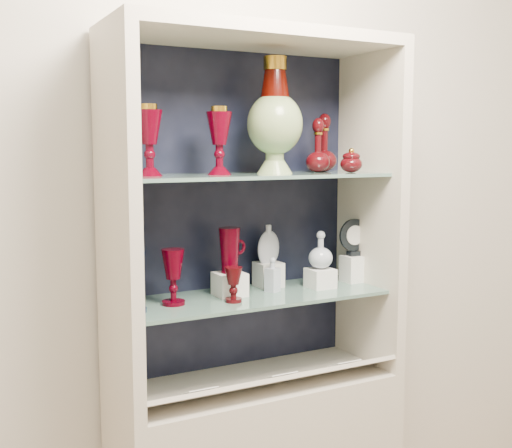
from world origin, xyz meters
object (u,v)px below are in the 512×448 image
cobalt_goblet (133,282)px  ruby_pitcher (230,250)px  ruby_goblet_tall (173,277)px  flat_flask (268,243)px  pedestal_lamp_left (149,140)px  ruby_decanter_b (318,144)px  pedestal_lamp_right (219,141)px  ruby_decanter_a (324,139)px  lidded_bowl (351,160)px  cameo_medallion (354,237)px  clear_round_decanter (321,251)px  enamel_urn (275,116)px  ruby_goblet_small (233,285)px  clear_square_bottle (273,274)px

cobalt_goblet → ruby_pitcher: 0.37m
ruby_goblet_tall → flat_flask: size_ratio=1.28×
pedestal_lamp_left → ruby_decanter_b: (0.63, 0.00, -0.01)m
pedestal_lamp_right → ruby_decanter_b: size_ratio=1.08×
ruby_decanter_b → flat_flask: 0.40m
ruby_decanter_b → ruby_goblet_tall: (-0.56, -0.02, -0.43)m
ruby_decanter_a → lidded_bowl: bearing=-80.0°
flat_flask → cameo_medallion: 0.34m
ruby_pitcher → clear_round_decanter: ruby_pitcher is taller
ruby_goblet_tall → enamel_urn: bearing=-1.4°
ruby_goblet_tall → clear_round_decanter: 0.57m
pedestal_lamp_right → ruby_pitcher: (0.05, 0.04, -0.37)m
ruby_decanter_b → clear_round_decanter: size_ratio=1.55×
enamel_urn → cameo_medallion: (0.36, 0.03, -0.44)m
pedestal_lamp_right → flat_flask: 0.46m
ruby_decanter_b → ruby_goblet_small: size_ratio=1.75×
lidded_bowl → ruby_goblet_tall: lidded_bowl is taller
lidded_bowl → clear_square_bottle: size_ratio=0.72×
ruby_pitcher → clear_round_decanter: bearing=-12.8°
ruby_decanter_a → flat_flask: ruby_decanter_a is taller
ruby_goblet_small → cameo_medallion: bearing=8.6°
enamel_urn → cameo_medallion: enamel_urn is taller
ruby_goblet_tall → ruby_pitcher: ruby_pitcher is taller
enamel_urn → cameo_medallion: 0.58m
flat_flask → clear_round_decanter: (0.16, -0.10, -0.03)m
pedestal_lamp_right → flat_flask: (0.24, 0.11, -0.37)m
ruby_goblet_small → ruby_pitcher: size_ratio=0.75×
ruby_goblet_small → cobalt_goblet: bearing=175.6°
enamel_urn → pedestal_lamp_right: bearing=180.0°
clear_square_bottle → ruby_goblet_small: bearing=-158.1°
pedestal_lamp_right → ruby_goblet_tall: 0.47m
ruby_decanter_b → lidded_bowl: bearing=-37.4°
ruby_goblet_tall → pedestal_lamp_right: bearing=-3.1°
ruby_decanter_b → enamel_urn: bearing=-172.6°
clear_square_bottle → pedestal_lamp_right: bearing=-172.8°
ruby_goblet_small → flat_flask: (0.22, 0.16, 0.10)m
pedestal_lamp_left → pedestal_lamp_right: bearing=-5.2°
cobalt_goblet → clear_round_decanter: (0.71, 0.03, 0.04)m
ruby_decanter_b → clear_square_bottle: (-0.18, 0.00, -0.46)m
cobalt_goblet → cameo_medallion: cameo_medallion is taller
lidded_bowl → ruby_goblet_small: size_ratio=0.76×
pedestal_lamp_left → ruby_goblet_small: bearing=-15.4°
enamel_urn → ruby_goblet_small: size_ratio=3.36×
ruby_pitcher → ruby_decanter_b: bearing=-9.1°
cobalt_goblet → ruby_goblet_tall: size_ratio=1.05×
ruby_decanter_a → flat_flask: size_ratio=1.68×
lidded_bowl → flat_flask: size_ratio=0.62×
ruby_decanter_b → clear_round_decanter: (0.00, -0.02, -0.39)m
cobalt_goblet → pedestal_lamp_right: bearing=4.5°
pedestal_lamp_right → clear_square_bottle: bearing=7.2°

